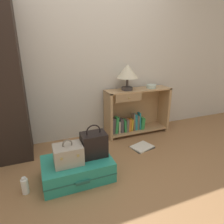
{
  "coord_description": "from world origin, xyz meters",
  "views": [
    {
      "loc": [
        -0.75,
        -1.38,
        1.4
      ],
      "look_at": [
        0.16,
        0.91,
        0.55
      ],
      "focal_mm": 31.17,
      "sensor_mm": 36.0,
      "label": 1
    }
  ],
  "objects_px": {
    "bowl": "(151,86)",
    "bottle": "(25,186)",
    "suitcase_large": "(78,169)",
    "train_case": "(68,154)",
    "open_book_on_floor": "(142,147)",
    "handbag": "(94,144)",
    "table_lamp": "(127,72)",
    "bookshelf": "(134,113)"
  },
  "relations": [
    {
      "from": "bowl",
      "to": "bottle",
      "type": "xyz_separation_m",
      "value": [
        -1.94,
        -0.85,
        -0.69
      ]
    },
    {
      "from": "suitcase_large",
      "to": "train_case",
      "type": "distance_m",
      "value": 0.24
    },
    {
      "from": "suitcase_large",
      "to": "open_book_on_floor",
      "type": "bearing_deg",
      "value": 17.77
    },
    {
      "from": "suitcase_large",
      "to": "train_case",
      "type": "relative_size",
      "value": 2.55
    },
    {
      "from": "handbag",
      "to": "bottle",
      "type": "bearing_deg",
      "value": -174.78
    },
    {
      "from": "suitcase_large",
      "to": "bottle",
      "type": "xyz_separation_m",
      "value": [
        -0.54,
        -0.05,
        -0.03
      ]
    },
    {
      "from": "table_lamp",
      "to": "train_case",
      "type": "distance_m",
      "value": 1.52
    },
    {
      "from": "train_case",
      "to": "open_book_on_floor",
      "type": "height_order",
      "value": "train_case"
    },
    {
      "from": "suitcase_large",
      "to": "bottle",
      "type": "bearing_deg",
      "value": -174.85
    },
    {
      "from": "bowl",
      "to": "suitcase_large",
      "type": "relative_size",
      "value": 0.21
    },
    {
      "from": "bookshelf",
      "to": "handbag",
      "type": "bearing_deg",
      "value": -139.03
    },
    {
      "from": "bookshelf",
      "to": "bowl",
      "type": "bearing_deg",
      "value": -6.26
    },
    {
      "from": "table_lamp",
      "to": "train_case",
      "type": "relative_size",
      "value": 1.33
    },
    {
      "from": "bottle",
      "to": "open_book_on_floor",
      "type": "height_order",
      "value": "bottle"
    },
    {
      "from": "train_case",
      "to": "open_book_on_floor",
      "type": "bearing_deg",
      "value": 17.72
    },
    {
      "from": "table_lamp",
      "to": "handbag",
      "type": "xyz_separation_m",
      "value": [
        -0.78,
        -0.79,
        -0.65
      ]
    },
    {
      "from": "table_lamp",
      "to": "suitcase_large",
      "type": "xyz_separation_m",
      "value": [
        -0.98,
        -0.81,
        -0.9
      ]
    },
    {
      "from": "table_lamp",
      "to": "bottle",
      "type": "bearing_deg",
      "value": -150.46
    },
    {
      "from": "handbag",
      "to": "bottle",
      "type": "relative_size",
      "value": 2.03
    },
    {
      "from": "handbag",
      "to": "train_case",
      "type": "bearing_deg",
      "value": -170.85
    },
    {
      "from": "bowl",
      "to": "handbag",
      "type": "relative_size",
      "value": 0.42
    },
    {
      "from": "bookshelf",
      "to": "bottle",
      "type": "bearing_deg",
      "value": -152.24
    },
    {
      "from": "bookshelf",
      "to": "open_book_on_floor",
      "type": "bearing_deg",
      "value": -104.63
    },
    {
      "from": "train_case",
      "to": "bottle",
      "type": "distance_m",
      "value": 0.51
    },
    {
      "from": "handbag",
      "to": "open_book_on_floor",
      "type": "xyz_separation_m",
      "value": [
        0.8,
        0.3,
        -0.36
      ]
    },
    {
      "from": "bowl",
      "to": "table_lamp",
      "type": "bearing_deg",
      "value": 179.02
    },
    {
      "from": "bookshelf",
      "to": "open_book_on_floor",
      "type": "xyz_separation_m",
      "value": [
        -0.13,
        -0.51,
        -0.34
      ]
    },
    {
      "from": "train_case",
      "to": "handbag",
      "type": "bearing_deg",
      "value": 9.15
    },
    {
      "from": "bottle",
      "to": "handbag",
      "type": "bearing_deg",
      "value": 5.22
    },
    {
      "from": "suitcase_large",
      "to": "bottle",
      "type": "distance_m",
      "value": 0.54
    },
    {
      "from": "handbag",
      "to": "open_book_on_floor",
      "type": "height_order",
      "value": "handbag"
    },
    {
      "from": "table_lamp",
      "to": "open_book_on_floor",
      "type": "distance_m",
      "value": 1.12
    },
    {
      "from": "bookshelf",
      "to": "bowl",
      "type": "relative_size",
      "value": 6.91
    },
    {
      "from": "suitcase_large",
      "to": "train_case",
      "type": "height_order",
      "value": "train_case"
    },
    {
      "from": "table_lamp",
      "to": "bowl",
      "type": "xyz_separation_m",
      "value": [
        0.43,
        -0.01,
        -0.24
      ]
    },
    {
      "from": "bowl",
      "to": "bottle",
      "type": "height_order",
      "value": "bowl"
    },
    {
      "from": "table_lamp",
      "to": "bowl",
      "type": "height_order",
      "value": "table_lamp"
    },
    {
      "from": "table_lamp",
      "to": "open_book_on_floor",
      "type": "height_order",
      "value": "table_lamp"
    },
    {
      "from": "bookshelf",
      "to": "train_case",
      "type": "relative_size",
      "value": 3.64
    },
    {
      "from": "bottle",
      "to": "train_case",
      "type": "bearing_deg",
      "value": 2.61
    },
    {
      "from": "bottle",
      "to": "bookshelf",
      "type": "bearing_deg",
      "value": 27.76
    },
    {
      "from": "bookshelf",
      "to": "suitcase_large",
      "type": "distance_m",
      "value": 1.43
    }
  ]
}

